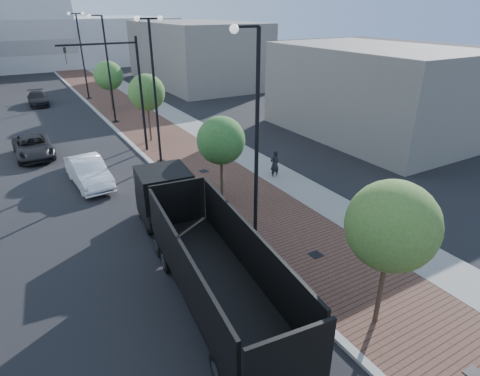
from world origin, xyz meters
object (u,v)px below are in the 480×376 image
pedestrian (275,164)px  white_sedan (89,172)px  dump_truck (186,231)px  dark_car_mid (33,147)px

pedestrian → white_sedan: bearing=-33.5°
dump_truck → dark_car_mid: (-4.34, 17.25, -0.64)m
dark_car_mid → pedestrian: bearing=-45.1°
dark_car_mid → pedestrian: (12.56, -11.85, 0.20)m
white_sedan → dark_car_mid: (-2.41, 7.14, -0.09)m
dump_truck → dark_car_mid: dump_truck is taller
dark_car_mid → dump_truck: bearing=-77.6°
white_sedan → dark_car_mid: 7.54m
dark_car_mid → white_sedan: bearing=-73.1°
dump_truck → dark_car_mid: 17.80m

